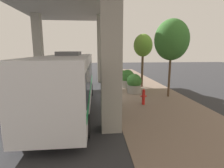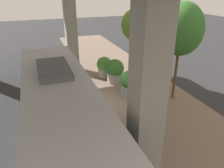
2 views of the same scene
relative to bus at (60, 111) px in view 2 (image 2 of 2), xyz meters
name	(u,v)px [view 2 (image 2 of 2)]	position (x,y,z in m)	size (l,w,h in m)	color
ground_plane	(101,103)	(-2.85, -3.43, -1.95)	(80.00, 80.00, 0.00)	#2D2D30
sidewalk_strip	(144,95)	(-5.85, -3.43, -1.94)	(6.00, 40.00, 0.02)	#7A6656
bus	(60,111)	(0.00, 0.00, 0.00)	(2.77, 10.55, 3.60)	silver
fire_hydrant	(153,112)	(-4.89, -0.57, -1.40)	(0.42, 0.20, 1.09)	red
planter_front	(104,67)	(-4.39, -7.50, -1.09)	(1.21, 1.21, 1.67)	#9E998E
planter_middle	(115,71)	(-4.79, -6.18, -1.03)	(1.36, 1.36, 1.82)	#9E998E
planter_back	(129,83)	(-4.97, -3.92, -1.11)	(1.27, 1.27, 1.70)	#9E998E
street_tree_near	(181,29)	(-7.48, -2.51, 2.50)	(2.59, 2.59, 6.02)	brown
street_tree_far	(134,26)	(-6.36, -6.51, 2.16)	(1.84, 1.84, 5.28)	brown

